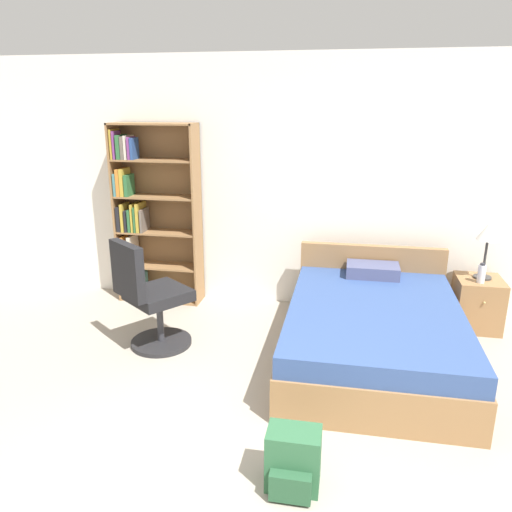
% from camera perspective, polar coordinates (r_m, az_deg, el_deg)
% --- Properties ---
extents(wall_back, '(9.00, 0.06, 2.60)m').
position_cam_1_polar(wall_back, '(5.23, 6.34, 8.02)').
color(wall_back, white).
rests_on(wall_back, ground_plane).
extents(bookshelf, '(0.90, 0.30, 1.92)m').
position_cam_1_polar(bookshelf, '(5.53, -12.29, 4.45)').
color(bookshelf, olive).
rests_on(bookshelf, ground_plane).
extents(bed, '(1.43, 2.06, 0.75)m').
position_cam_1_polar(bed, '(4.43, 13.21, -8.25)').
color(bed, olive).
rests_on(bed, ground_plane).
extents(office_chair, '(0.71, 0.72, 1.01)m').
position_cam_1_polar(office_chair, '(4.50, -12.02, -4.88)').
color(office_chair, '#232326').
rests_on(office_chair, ground_plane).
extents(nightstand, '(0.42, 0.46, 0.51)m').
position_cam_1_polar(nightstand, '(5.33, 23.95, -4.96)').
color(nightstand, olive).
rests_on(nightstand, ground_plane).
extents(table_lamp, '(0.21, 0.21, 0.55)m').
position_cam_1_polar(table_lamp, '(5.15, 25.01, 2.17)').
color(table_lamp, '#333333').
rests_on(table_lamp, nightstand).
extents(water_bottle, '(0.07, 0.07, 0.19)m').
position_cam_1_polar(water_bottle, '(5.11, 24.37, -1.84)').
color(water_bottle, silver).
rests_on(water_bottle, nightstand).
extents(backpack_green, '(0.31, 0.28, 0.36)m').
position_cam_1_polar(backpack_green, '(3.08, 4.26, -22.35)').
color(backpack_green, '#2D603D').
rests_on(backpack_green, ground_plane).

